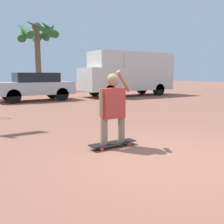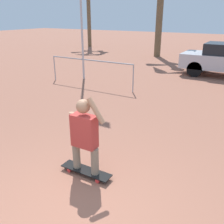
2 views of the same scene
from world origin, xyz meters
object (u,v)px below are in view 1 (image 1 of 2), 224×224
skateboard (113,143)px  parked_car_silver (35,86)px  camper_van (129,72)px  palm_tree_near_van (37,35)px  person_skateboarder (113,104)px

skateboard → parked_car_silver: (1.12, 9.72, 0.74)m
camper_van → palm_tree_near_van: (-3.34, 9.33, 3.38)m
camper_van → palm_tree_near_van: palm_tree_near_van is taller
parked_car_silver → palm_tree_near_van: 10.48m
camper_van → parked_car_silver: size_ratio=1.58×
skateboard → parked_car_silver: parked_car_silver is taller
parked_car_silver → skateboard: bearing=-96.5°
skateboard → person_skateboarder: 0.78m
skateboard → palm_tree_near_van: (4.01, 18.91, 4.86)m
skateboard → person_skateboarder: size_ratio=0.70×
person_skateboarder → palm_tree_near_van: size_ratio=0.23×
skateboard → person_skateboarder: bearing=180.0°
camper_van → parked_car_silver: (-6.23, 0.14, -0.74)m
camper_van → palm_tree_near_van: 10.47m
camper_van → palm_tree_near_van: size_ratio=1.03×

